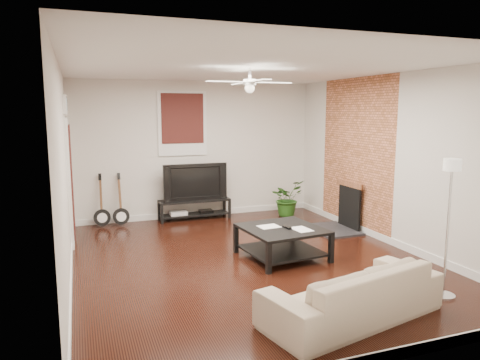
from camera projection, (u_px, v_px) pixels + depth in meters
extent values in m
cube|color=black|center=(249.00, 260.00, 6.69)|extent=(5.00, 6.00, 0.01)
cube|color=white|center=(250.00, 68.00, 6.26)|extent=(5.00, 6.00, 0.01)
cube|color=silver|center=(197.00, 150.00, 9.26)|extent=(5.00, 0.01, 2.80)
cube|color=silver|center=(381.00, 209.00, 3.69)|extent=(5.00, 0.01, 2.80)
cube|color=silver|center=(64.00, 175.00, 5.63)|extent=(0.01, 6.00, 2.80)
cube|color=silver|center=(392.00, 160.00, 7.32)|extent=(0.01, 6.00, 2.80)
cube|color=#9C5832|center=(356.00, 155.00, 8.25)|extent=(0.02, 2.20, 2.80)
cube|color=black|center=(340.00, 206.00, 8.29)|extent=(0.80, 1.10, 0.92)
cube|color=#39140F|center=(183.00, 123.00, 9.05)|extent=(1.00, 0.06, 1.30)
cube|color=white|center=(70.00, 169.00, 7.43)|extent=(0.08, 1.00, 2.50)
cube|color=black|center=(195.00, 209.00, 9.20)|extent=(1.45, 0.39, 0.41)
imported|color=black|center=(194.00, 181.00, 9.13)|extent=(1.30, 0.17, 0.75)
cube|color=black|center=(282.00, 242.00, 6.77)|extent=(1.22, 1.22, 0.47)
imported|color=#BBAB8C|center=(352.00, 291.00, 4.77)|extent=(2.17, 1.24, 0.60)
imported|color=#225117|center=(287.00, 198.00, 9.48)|extent=(0.87, 0.82, 0.76)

